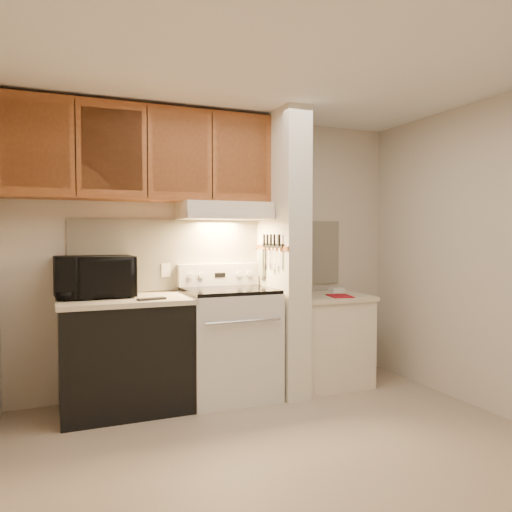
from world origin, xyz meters
TOP-DOWN VIEW (x-y plane):
  - floor at (0.00, 0.00)m, footprint 3.60×3.60m
  - ceiling at (0.00, 0.00)m, footprint 3.60×3.60m
  - wall_back at (0.00, 1.50)m, footprint 3.60×2.50m
  - wall_right at (1.80, 0.00)m, footprint 0.02×3.00m
  - backsplash at (0.00, 1.49)m, footprint 2.60×0.02m
  - range_body at (0.00, 1.16)m, footprint 0.76×0.65m
  - oven_window at (0.00, 0.84)m, footprint 0.50×0.01m
  - oven_handle at (0.00, 0.80)m, footprint 0.65×0.02m
  - cooktop at (0.00, 1.16)m, footprint 0.74×0.64m
  - range_backguard at (0.00, 1.44)m, footprint 0.76×0.08m
  - range_display at (0.00, 1.40)m, footprint 0.10×0.01m
  - range_knob_left_outer at (-0.28, 1.40)m, footprint 0.05×0.02m
  - range_knob_left_inner at (-0.18, 1.40)m, footprint 0.05×0.02m
  - range_knob_right_inner at (0.18, 1.40)m, footprint 0.05×0.02m
  - range_knob_right_outer at (0.28, 1.40)m, footprint 0.05×0.02m
  - dishwasher_front at (-0.88, 1.17)m, footprint 1.00×0.63m
  - left_countertop at (-0.88, 1.17)m, footprint 1.04×0.67m
  - spoon_rest at (-0.70, 0.97)m, footprint 0.23×0.11m
  - teal_jar at (-1.23, 1.34)m, footprint 0.12×0.12m
  - outlet at (-0.48, 1.48)m, footprint 0.08×0.01m
  - microwave at (-1.10, 1.29)m, footprint 0.62×0.44m
  - partition_pillar at (0.51, 1.15)m, footprint 0.22×0.70m
  - pillar_trim at (0.39, 1.15)m, footprint 0.01×0.70m
  - knife_strip at (0.39, 1.10)m, footprint 0.02×0.42m
  - knife_blade_a at (0.38, 0.93)m, footprint 0.01×0.03m
  - knife_handle_a at (0.38, 0.93)m, footprint 0.02×0.02m
  - knife_blade_b at (0.38, 1.02)m, footprint 0.01×0.04m
  - knife_handle_b at (0.38, 1.03)m, footprint 0.02×0.02m
  - knife_blade_c at (0.38, 1.09)m, footprint 0.01×0.04m
  - knife_handle_c at (0.38, 1.11)m, footprint 0.02×0.02m
  - knife_blade_d at (0.38, 1.18)m, footprint 0.01×0.04m
  - knife_handle_d at (0.38, 1.18)m, footprint 0.02×0.02m
  - knife_blade_e at (0.38, 1.27)m, footprint 0.01×0.04m
  - knife_handle_e at (0.38, 1.26)m, footprint 0.02×0.02m
  - oven_mitt at (0.38, 1.32)m, footprint 0.03×0.11m
  - right_cab_base at (0.97, 1.15)m, footprint 0.70×0.60m
  - right_countertop at (0.97, 1.15)m, footprint 0.74×0.64m
  - red_folder at (1.02, 1.00)m, footprint 0.25×0.30m
  - white_box at (1.19, 1.33)m, footprint 0.15×0.10m
  - range_hood at (0.00, 1.28)m, footprint 0.78×0.44m
  - hood_lip at (0.00, 1.07)m, footprint 0.78×0.04m
  - upper_cabinets at (-0.69, 1.32)m, footprint 2.18×0.33m
  - cab_door_a at (-1.51, 1.17)m, footprint 0.46×0.01m
  - cab_gap_a at (-1.23, 1.16)m, footprint 0.01×0.01m
  - cab_door_b at (-0.96, 1.17)m, footprint 0.46×0.01m
  - cab_gap_b at (-0.69, 1.16)m, footprint 0.01×0.01m
  - cab_door_c at (-0.42, 1.17)m, footprint 0.46×0.01m
  - cab_gap_c at (-0.14, 1.16)m, footprint 0.01×0.01m
  - cab_door_d at (0.13, 1.17)m, footprint 0.46×0.01m

SIDE VIEW (x-z plane):
  - floor at x=0.00m, z-range 0.00..0.00m
  - right_cab_base at x=0.97m, z-range 0.00..0.81m
  - dishwasher_front at x=-0.88m, z-range 0.00..0.87m
  - range_body at x=0.00m, z-range 0.00..0.92m
  - oven_window at x=0.00m, z-range 0.35..0.65m
  - oven_handle at x=0.00m, z-range 0.71..0.73m
  - right_countertop at x=0.97m, z-range 0.81..0.85m
  - red_folder at x=1.02m, z-range 0.85..0.86m
  - white_box at x=1.19m, z-range 0.85..0.89m
  - left_countertop at x=-0.88m, z-range 0.87..0.91m
  - spoon_rest at x=-0.70m, z-range 0.91..0.92m
  - cooktop at x=0.00m, z-range 0.92..0.95m
  - teal_jar at x=-1.23m, z-range 0.91..1.02m
  - range_backguard at x=0.00m, z-range 0.95..1.15m
  - range_display at x=0.00m, z-range 1.03..1.07m
  - range_knob_left_outer at x=-0.28m, z-range 1.03..1.07m
  - range_knob_left_inner at x=-0.18m, z-range 1.03..1.07m
  - range_knob_right_inner at x=0.18m, z-range 1.03..1.07m
  - range_knob_right_outer at x=0.28m, z-range 1.03..1.07m
  - microwave at x=-1.10m, z-range 0.91..1.24m
  - outlet at x=-0.48m, z-range 1.04..1.16m
  - oven_mitt at x=0.38m, z-range 1.03..1.28m
  - knife_blade_c at x=0.38m, z-range 1.10..1.30m
  - knife_blade_b at x=0.38m, z-range 1.12..1.30m
  - knife_blade_e at x=0.38m, z-range 1.12..1.30m
  - knife_blade_a at x=0.38m, z-range 1.14..1.30m
  - knife_blade_d at x=0.38m, z-range 1.14..1.30m
  - backsplash at x=0.00m, z-range 0.92..1.55m
  - wall_back at x=0.00m, z-range 1.24..1.26m
  - wall_right at x=1.80m, z-range 0.00..2.50m
  - partition_pillar at x=0.51m, z-range 0.00..2.50m
  - pillar_trim at x=0.39m, z-range 1.28..1.32m
  - knife_strip at x=0.39m, z-range 1.30..1.34m
  - knife_handle_a at x=0.38m, z-range 1.32..1.42m
  - knife_handle_b at x=0.38m, z-range 1.32..1.42m
  - knife_handle_c at x=0.38m, z-range 1.32..1.42m
  - knife_handle_d at x=0.38m, z-range 1.32..1.42m
  - knife_handle_e at x=0.38m, z-range 1.32..1.42m
  - hood_lip at x=0.00m, z-range 1.55..1.61m
  - range_hood at x=0.00m, z-range 1.55..1.70m
  - upper_cabinets at x=-0.69m, z-range 1.70..2.47m
  - cab_door_a at x=-1.51m, z-range 1.77..2.40m
  - cab_gap_a at x=-1.23m, z-range 1.72..2.45m
  - cab_door_b at x=-0.96m, z-range 1.77..2.40m
  - cab_gap_b at x=-0.69m, z-range 1.72..2.45m
  - cab_door_c at x=-0.42m, z-range 1.77..2.40m
  - cab_gap_c at x=-0.14m, z-range 1.72..2.45m
  - cab_door_d at x=0.13m, z-range 1.77..2.40m
  - ceiling at x=0.00m, z-range 2.50..2.50m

